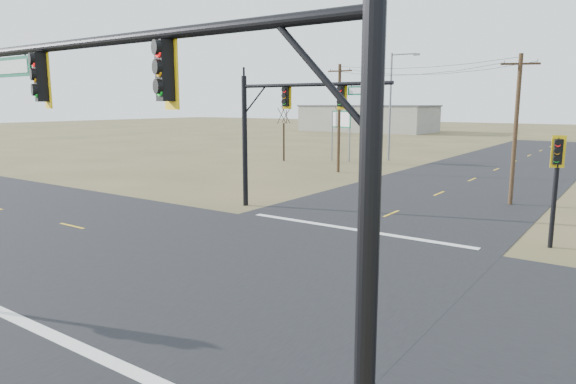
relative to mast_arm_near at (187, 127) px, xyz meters
The scene contains 15 objects.
ground 10.97m from the mast_arm_near, 120.86° to the left, with size 320.00×320.00×0.00m, color brown.
road_ew 10.97m from the mast_arm_near, 120.86° to the left, with size 160.00×14.00×0.02m, color black.
road_ns 10.97m from the mast_arm_near, 120.86° to the left, with size 14.00×160.00×0.02m, color black.
stop_bar_near 7.46m from the mast_arm_near, behind, with size 12.00×0.40×0.01m, color silver.
stop_bar_far 17.23m from the mast_arm_near, 107.18° to the left, with size 12.00×0.40×0.01m, color silver.
mast_arm_near is the anchor object (origin of this frame).
mast_arm_far 20.11m from the mast_arm_near, 120.74° to the left, with size 9.52×0.47×7.71m.
pedestal_signal_ne 18.02m from the mast_arm_near, 78.43° to the left, with size 0.67×0.59×4.85m.
utility_pole_near 26.78m from the mast_arm_near, 89.90° to the left, with size 2.07×1.00×9.02m.
utility_pole_far 37.61m from the mast_arm_near, 115.37° to the left, with size 2.33×0.28×9.54m.
highway_sign 46.70m from the mast_arm_near, 115.88° to the left, with size 2.76×0.91×5.36m.
streetlight_c 48.35m from the mast_arm_near, 109.52° to the left, with size 3.17×0.33×11.39m.
bare_tree_a 46.31m from the mast_arm_near, 123.40° to the left, with size 3.02×3.02×6.37m.
bare_tree_b 59.65m from the mast_arm_near, 116.82° to the left, with size 3.20×3.20×6.54m.
warehouse_left 107.83m from the mast_arm_near, 114.56° to the left, with size 28.00×14.00×5.50m, color gray.
Camera 1 is at (11.39, -14.38, 6.11)m, focal length 32.00 mm.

